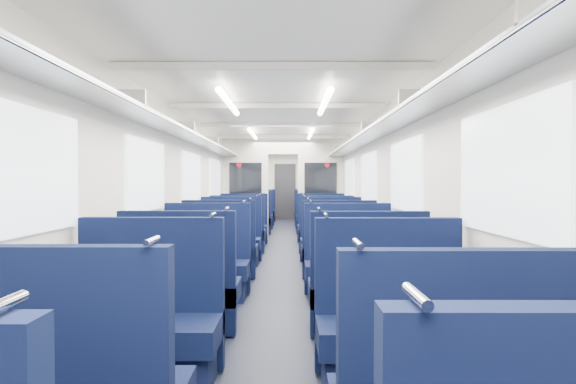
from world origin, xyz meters
name	(u,v)px	position (x,y,z in m)	size (l,w,h in m)	color
floor	(281,262)	(0.00, 0.00, 0.00)	(2.80, 18.00, 0.01)	black
ceiling	(281,123)	(0.00, 0.00, 2.35)	(2.80, 18.00, 0.01)	white
wall_left	(198,192)	(-1.40, 0.00, 1.18)	(0.02, 18.00, 2.35)	silver
dado_left	(199,241)	(-1.39, 0.00, 0.35)	(0.03, 17.90, 0.70)	black
wall_right	(363,192)	(1.40, 0.00, 1.18)	(0.02, 18.00, 2.35)	silver
dado_right	(362,241)	(1.39, 0.00, 0.35)	(0.03, 17.90, 0.70)	black
wall_far	(285,187)	(0.00, 9.00, 1.18)	(2.80, 0.02, 2.35)	silver
luggage_rack_left	(209,145)	(-1.21, 0.00, 1.97)	(0.36, 17.40, 0.18)	#B2B5BA
luggage_rack_right	(353,145)	(1.21, 0.00, 1.97)	(0.36, 17.40, 0.18)	#B2B5BA
windows	(280,178)	(0.00, -0.46, 1.42)	(2.78, 15.60, 0.75)	white
ceiling_fittings	(280,124)	(0.00, -0.26, 2.29)	(2.70, 16.06, 0.11)	silver
end_door	(285,192)	(0.00, 8.94, 1.00)	(0.75, 0.06, 2.00)	black
bulkhead	(283,187)	(0.00, 3.02, 1.23)	(2.80, 0.10, 2.35)	silver
seat_6	(147,329)	(-0.83, -4.73, 0.35)	(1.02, 0.56, 1.13)	#0A1334
seat_7	(391,331)	(0.83, -4.77, 0.35)	(1.02, 0.56, 1.13)	#0A1334
seat_8	(181,293)	(-0.83, -3.71, 0.35)	(1.02, 0.56, 1.13)	#0A1334
seat_9	(366,295)	(0.83, -3.75, 0.35)	(1.02, 0.56, 1.13)	#0A1334
seat_10	(206,268)	(-0.83, -2.48, 0.35)	(1.02, 0.56, 1.13)	#0A1334
seat_11	(349,269)	(0.83, -2.52, 0.35)	(1.02, 0.56, 1.13)	#0A1334
seat_12	(220,253)	(-0.83, -1.31, 0.35)	(1.02, 0.56, 1.13)	#0A1334
seat_13	(338,253)	(0.83, -1.36, 0.35)	(1.02, 0.56, 1.13)	#0A1334
seat_14	(230,243)	(-0.83, -0.21, 0.35)	(1.02, 0.56, 1.13)	#0A1334
seat_15	(331,243)	(0.83, -0.28, 0.35)	(1.02, 0.56, 1.13)	#0A1334
seat_16	(238,235)	(-0.83, 0.93, 0.35)	(1.02, 0.56, 1.13)	#0A1334
seat_17	(326,235)	(0.83, 0.88, 0.35)	(1.02, 0.56, 1.13)	#0A1334
seat_18	(243,229)	(-0.83, 2.00, 0.35)	(1.02, 0.56, 1.13)	#0A1334
seat_19	(321,228)	(0.83, 2.13, 0.35)	(1.02, 0.56, 1.13)	#0A1334
seat_20	(251,221)	(-0.83, 4.03, 0.35)	(1.02, 0.56, 1.13)	#0A1334
seat_21	(316,221)	(0.83, 4.07, 0.35)	(1.02, 0.56, 1.13)	#0A1334
seat_22	(254,218)	(-0.83, 5.16, 0.35)	(1.02, 0.56, 1.13)	#0A1334
seat_23	(313,217)	(0.83, 5.30, 0.35)	(1.02, 0.56, 1.13)	#0A1334
seat_24	(258,214)	(-0.83, 6.44, 0.35)	(1.02, 0.56, 1.13)	#0A1334
seat_25	(312,215)	(0.83, 6.34, 0.35)	(1.02, 0.56, 1.13)	#0A1334
seat_26	(260,212)	(-0.83, 7.62, 0.35)	(1.02, 0.56, 1.13)	#0A1334
seat_27	(310,212)	(0.83, 7.56, 0.35)	(1.02, 0.56, 1.13)	#0A1334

